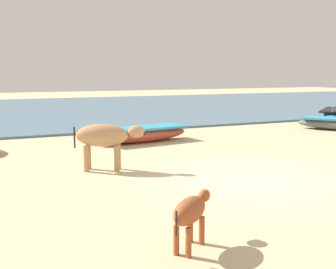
{
  "coord_description": "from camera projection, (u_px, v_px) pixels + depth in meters",
  "views": [
    {
      "loc": [
        -4.99,
        -6.67,
        2.09
      ],
      "look_at": [
        -0.87,
        2.39,
        0.6
      ],
      "focal_mm": 44.15,
      "sensor_mm": 36.0,
      "label": 1
    }
  ],
  "objects": [
    {
      "name": "ground",
      "position": [
        256.0,
        177.0,
        8.36
      ],
      "size": [
        80.0,
        80.0,
        0.0
      ],
      "primitive_type": "plane",
      "color": "#CCB789"
    },
    {
      "name": "sea_water",
      "position": [
        76.0,
        109.0,
        23.82
      ],
      "size": [
        60.0,
        20.0,
        0.08
      ],
      "primitive_type": "cube",
      "color": "slate",
      "rests_on": "ground"
    },
    {
      "name": "fishing_boat_2",
      "position": [
        142.0,
        134.0,
        12.57
      ],
      "size": [
        3.2,
        1.38,
        0.66
      ],
      "rotation": [
        0.0,
        0.0,
        3.29
      ],
      "color": "#B74733",
      "rests_on": "ground"
    },
    {
      "name": "fishing_boat_3",
      "position": [
        336.0,
        115.0,
        17.81
      ],
      "size": [
        3.06,
        2.72,
        0.74
      ],
      "rotation": [
        0.0,
        0.0,
        3.8
      ],
      "color": "#1E669E",
      "rests_on": "ground"
    },
    {
      "name": "calf_far_rust",
      "position": [
        191.0,
        212.0,
        4.91
      ],
      "size": [
        0.86,
        0.76,
        0.64
      ],
      "rotation": [
        0.0,
        0.0,
        0.69
      ],
      "color": "#9E4C28",
      "rests_on": "ground"
    },
    {
      "name": "cow_second_adult_tan",
      "position": [
        105.0,
        137.0,
        8.83
      ],
      "size": [
        1.49,
        0.94,
        1.01
      ],
      "rotation": [
        0.0,
        0.0,
        5.85
      ],
      "color": "tan",
      "rests_on": "ground"
    }
  ]
}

